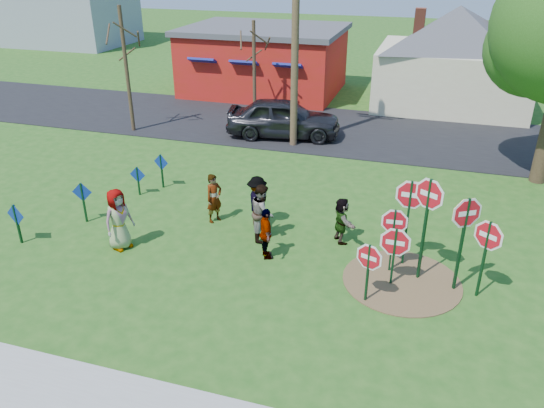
{
  "coord_description": "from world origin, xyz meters",
  "views": [
    {
      "loc": [
        4.65,
        -13.56,
        8.23
      ],
      "look_at": [
        0.32,
        0.58,
        1.02
      ],
      "focal_mm": 35.0,
      "sensor_mm": 36.0,
      "label": 1
    }
  ],
  "objects_px": {
    "stop_sign_b": "(410,202)",
    "stop_sign_c": "(428,207)",
    "stop_sign_d": "(465,221)",
    "person_b": "(214,198)",
    "suv": "(284,118)",
    "stop_sign_a": "(369,261)",
    "utility_pole": "(296,21)",
    "person_a": "(118,219)"
  },
  "relations": [
    {
      "from": "stop_sign_a",
      "to": "stop_sign_d",
      "type": "relative_size",
      "value": 0.63
    },
    {
      "from": "stop_sign_c",
      "to": "utility_pole",
      "type": "relative_size",
      "value": 0.3
    },
    {
      "from": "stop_sign_c",
      "to": "utility_pole",
      "type": "distance_m",
      "value": 11.7
    },
    {
      "from": "stop_sign_a",
      "to": "person_a",
      "type": "bearing_deg",
      "value": -164.21
    },
    {
      "from": "stop_sign_a",
      "to": "stop_sign_b",
      "type": "distance_m",
      "value": 2.35
    },
    {
      "from": "stop_sign_a",
      "to": "stop_sign_b",
      "type": "relative_size",
      "value": 0.65
    },
    {
      "from": "person_a",
      "to": "stop_sign_b",
      "type": "bearing_deg",
      "value": -57.17
    },
    {
      "from": "stop_sign_c",
      "to": "suv",
      "type": "distance_m",
      "value": 12.54
    },
    {
      "from": "stop_sign_b",
      "to": "utility_pole",
      "type": "bearing_deg",
      "value": 124.25
    },
    {
      "from": "suv",
      "to": "utility_pole",
      "type": "relative_size",
      "value": 0.52
    },
    {
      "from": "stop_sign_b",
      "to": "stop_sign_d",
      "type": "height_order",
      "value": "stop_sign_d"
    },
    {
      "from": "stop_sign_c",
      "to": "person_b",
      "type": "relative_size",
      "value": 1.87
    },
    {
      "from": "stop_sign_d",
      "to": "person_a",
      "type": "relative_size",
      "value": 1.48
    },
    {
      "from": "stop_sign_d",
      "to": "suv",
      "type": "height_order",
      "value": "stop_sign_d"
    },
    {
      "from": "stop_sign_c",
      "to": "person_b",
      "type": "height_order",
      "value": "stop_sign_c"
    },
    {
      "from": "stop_sign_a",
      "to": "person_b",
      "type": "distance_m",
      "value": 6.17
    },
    {
      "from": "utility_pole",
      "to": "stop_sign_b",
      "type": "bearing_deg",
      "value": -57.61
    },
    {
      "from": "stop_sign_a",
      "to": "person_b",
      "type": "xyz_separation_m",
      "value": [
        -5.4,
        2.96,
        -0.36
      ]
    },
    {
      "from": "stop_sign_d",
      "to": "stop_sign_b",
      "type": "bearing_deg",
      "value": 116.05
    },
    {
      "from": "stop_sign_a",
      "to": "suv",
      "type": "height_order",
      "value": "suv"
    },
    {
      "from": "person_b",
      "to": "suv",
      "type": "bearing_deg",
      "value": 30.02
    },
    {
      "from": "stop_sign_c",
      "to": "stop_sign_d",
      "type": "xyz_separation_m",
      "value": [
        0.94,
        -0.26,
        -0.16
      ]
    },
    {
      "from": "person_a",
      "to": "suv",
      "type": "bearing_deg",
      "value": 12.95
    },
    {
      "from": "stop_sign_c",
      "to": "stop_sign_d",
      "type": "relative_size",
      "value": 1.1
    },
    {
      "from": "person_a",
      "to": "person_b",
      "type": "relative_size",
      "value": 1.15
    },
    {
      "from": "stop_sign_c",
      "to": "person_a",
      "type": "xyz_separation_m",
      "value": [
        -8.68,
        -0.92,
        -1.24
      ]
    },
    {
      "from": "stop_sign_a",
      "to": "stop_sign_d",
      "type": "xyz_separation_m",
      "value": [
        2.17,
        1.19,
        0.85
      ]
    },
    {
      "from": "person_b",
      "to": "stop_sign_b",
      "type": "bearing_deg",
      "value": -69.33
    },
    {
      "from": "stop_sign_b",
      "to": "stop_sign_d",
      "type": "relative_size",
      "value": 0.97
    },
    {
      "from": "stop_sign_c",
      "to": "suv",
      "type": "bearing_deg",
      "value": 155.12
    },
    {
      "from": "stop_sign_c",
      "to": "person_b",
      "type": "xyz_separation_m",
      "value": [
        -6.63,
        1.5,
        -1.37
      ]
    },
    {
      "from": "person_b",
      "to": "utility_pole",
      "type": "xyz_separation_m",
      "value": [
        0.56,
        7.96,
        4.6
      ]
    },
    {
      "from": "person_a",
      "to": "person_b",
      "type": "distance_m",
      "value": 3.17
    },
    {
      "from": "stop_sign_d",
      "to": "person_a",
      "type": "bearing_deg",
      "value": 152.14
    },
    {
      "from": "person_b",
      "to": "stop_sign_d",
      "type": "bearing_deg",
      "value": -74.33
    },
    {
      "from": "suv",
      "to": "stop_sign_d",
      "type": "bearing_deg",
      "value": -153.09
    },
    {
      "from": "stop_sign_b",
      "to": "stop_sign_a",
      "type": "bearing_deg",
      "value": -108.36
    },
    {
      "from": "person_a",
      "to": "utility_pole",
      "type": "bearing_deg",
      "value": 8.14
    },
    {
      "from": "stop_sign_a",
      "to": "person_a",
      "type": "relative_size",
      "value": 0.93
    },
    {
      "from": "stop_sign_b",
      "to": "stop_sign_c",
      "type": "relative_size",
      "value": 0.88
    },
    {
      "from": "stop_sign_c",
      "to": "person_a",
      "type": "bearing_deg",
      "value": -141.98
    },
    {
      "from": "stop_sign_b",
      "to": "person_b",
      "type": "xyz_separation_m",
      "value": [
        -6.17,
        0.88,
        -1.14
      ]
    }
  ]
}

